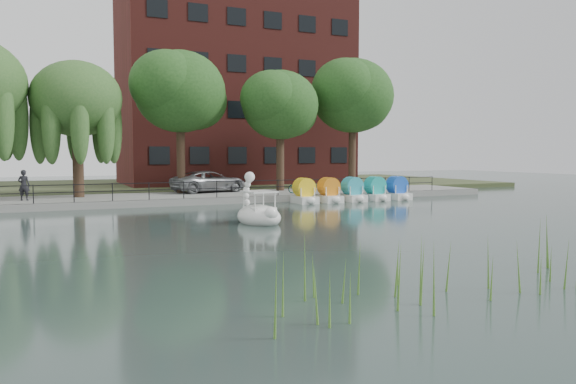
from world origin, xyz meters
TOP-DOWN VIEW (x-y plane):
  - ground_plane at (0.00, 0.00)m, footprint 120.00×120.00m
  - promenade at (0.00, 16.00)m, footprint 40.00×6.00m
  - kerb at (0.00, 13.05)m, footprint 40.00×0.25m
  - land_strip at (0.00, 30.00)m, footprint 60.00×22.00m
  - railing at (0.00, 13.25)m, footprint 32.00×0.05m
  - apartment_building at (7.00, 29.97)m, footprint 20.00×10.07m
  - willow_mid at (-7.50, 17.00)m, footprint 5.32×5.32m
  - broadleaf_center at (-1.00, 18.00)m, footprint 6.00×6.00m
  - broadleaf_right at (6.00, 17.50)m, footprint 5.40×5.40m
  - broadleaf_far at (12.50, 18.50)m, footprint 6.30×6.30m
  - minivan at (0.90, 17.86)m, footprint 4.03×6.42m
  - bicycle at (6.12, 14.39)m, footprint 0.87×1.79m
  - pedestrian at (-10.47, 15.56)m, footprint 0.83×0.67m
  - swan_boat at (-1.07, 3.69)m, footprint 1.92×2.79m
  - pedal_boat_row at (8.42, 11.58)m, footprint 7.95×1.70m
  - reed_bank at (2.00, -9.50)m, footprint 24.00×2.40m

SIDE VIEW (x-z plane):
  - ground_plane at x=0.00m, z-range 0.00..0.00m
  - land_strip at x=0.00m, z-range 0.00..0.36m
  - promenade at x=0.00m, z-range 0.00..0.40m
  - kerb at x=0.00m, z-range 0.00..0.40m
  - swan_boat at x=-1.07m, z-range -0.63..1.60m
  - reed_bank at x=2.00m, z-range 0.00..1.20m
  - pedal_boat_row at x=8.42m, z-range -0.09..1.31m
  - bicycle at x=6.12m, z-range 0.40..1.40m
  - railing at x=0.00m, z-range 0.65..1.65m
  - minivan at x=0.90m, z-range 0.40..2.05m
  - pedestrian at x=-10.47m, z-range 0.40..2.38m
  - willow_mid at x=-7.50m, z-range 2.17..10.32m
  - broadleaf_right at x=6.00m, z-range 2.22..10.55m
  - broadleaf_center at x=-1.00m, z-range 2.44..11.69m
  - broadleaf_far at x=12.50m, z-range 2.54..12.25m
  - apartment_building at x=7.00m, z-range 0.36..18.36m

